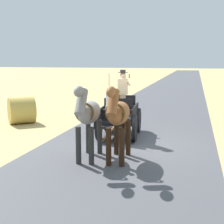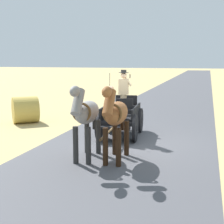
% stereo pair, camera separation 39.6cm
% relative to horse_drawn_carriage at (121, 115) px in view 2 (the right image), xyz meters
% --- Properties ---
extents(ground_plane, '(200.00, 200.00, 0.00)m').
position_rel_horse_drawn_carriage_xyz_m(ground_plane, '(-0.59, 0.76, -0.82)').
color(ground_plane, tan).
extents(road_surface, '(5.75, 160.00, 0.01)m').
position_rel_horse_drawn_carriage_xyz_m(road_surface, '(-0.59, 0.76, -0.81)').
color(road_surface, '#4C4C51').
rests_on(road_surface, ground).
extents(horse_drawn_carriage, '(1.58, 4.52, 2.50)m').
position_rel_horse_drawn_carriage_xyz_m(horse_drawn_carriage, '(0.00, 0.00, 0.00)').
color(horse_drawn_carriage, black).
rests_on(horse_drawn_carriage, ground).
extents(horse_near_side, '(0.63, 2.13, 2.21)m').
position_rel_horse_drawn_carriage_xyz_m(horse_near_side, '(-0.65, 2.99, 0.51)').
color(horse_near_side, brown).
rests_on(horse_near_side, ground).
extents(horse_off_side, '(0.67, 2.14, 2.21)m').
position_rel_horse_drawn_carriage_xyz_m(horse_off_side, '(0.20, 3.05, 0.51)').
color(horse_off_side, gray).
rests_on(horse_off_side, ground).
extents(hay_bale, '(1.61, 1.63, 1.20)m').
position_rel_horse_drawn_carriage_xyz_m(hay_bale, '(4.86, -1.35, -0.22)').
color(hay_bale, gold).
rests_on(hay_bale, ground).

